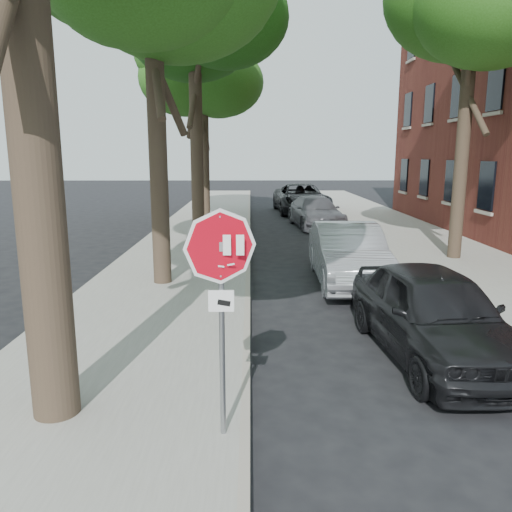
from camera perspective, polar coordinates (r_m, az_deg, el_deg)
The scene contains 13 objects.
ground at distance 6.20m, azimuth 3.17°, elevation -20.43°, with size 120.00×120.00×0.00m, color black.
sidewalk_left at distance 17.67m, azimuth -7.53°, elevation 0.93°, with size 4.00×55.00×0.12m, color gray.
sidewalk_right at distance 18.67m, azimuth 19.35°, elevation 0.94°, with size 4.00×55.00×0.12m, color gray.
curb_left at distance 17.54m, azimuth -0.86°, elevation 0.97°, with size 0.12×55.00×0.13m, color #9E9384.
curb_right at distance 18.07m, azimuth 13.23°, elevation 0.97°, with size 0.12×55.00×0.13m, color #9E9384.
stop_sign at distance 5.40m, azimuth -4.02°, elevation -2.77°, with size 0.76×0.34×2.61m.
tree_mid_b at distance 20.04m, azimuth -7.16°, elevation 25.06°, with size 5.88×5.46×10.36m.
tree_far at distance 26.75m, azimuth -6.02°, elevation 19.92°, with size 5.29×4.91×9.33m.
tree_right at distance 17.08m, azimuth 23.34°, elevation 23.96°, with size 5.29×4.91×9.33m.
car_a at distance 8.67m, azimuth 19.61°, elevation -6.13°, with size 1.77×4.40×1.50m, color black.
car_b at distance 13.05m, azimuth 10.46°, elevation 0.21°, with size 1.61×4.63×1.53m, color #9FA1A7.
car_c at distance 23.02m, azimuth 6.82°, elevation 5.00°, with size 1.95×4.80×1.39m, color #535257.
car_d at distance 28.61m, azimuth 5.20°, elevation 6.56°, with size 2.75×5.95×1.65m, color black.
Camera 1 is at (-0.38, -5.25, 3.28)m, focal length 35.00 mm.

